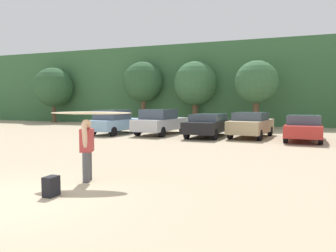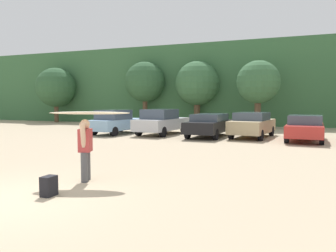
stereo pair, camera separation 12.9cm
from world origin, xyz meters
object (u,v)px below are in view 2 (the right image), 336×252
(parked_car_red, at_px, (305,128))
(surfboard_cream, at_px, (90,113))
(parked_car_sky_blue, at_px, (116,122))
(parked_car_black, at_px, (209,124))
(parked_car_tan, at_px, (252,124))
(parked_car_silver, at_px, (162,122))
(backpack_dropped, at_px, (49,186))
(person_adult, at_px, (85,146))

(parked_car_red, xyz_separation_m, surfboard_cream, (-5.65, -11.88, 1.08))
(parked_car_sky_blue, distance_m, parked_car_black, 6.21)
(parked_car_tan, xyz_separation_m, surfboard_cream, (-2.77, -12.68, 1.02))
(parked_car_silver, xyz_separation_m, surfboard_cream, (3.00, -12.48, 0.97))
(backpack_dropped, bearing_deg, parked_car_silver, 101.85)
(surfboard_cream, relative_size, backpack_dropped, 4.95)
(person_adult, xyz_separation_m, surfboard_cream, (0.12, 0.04, 0.89))
(parked_car_black, relative_size, backpack_dropped, 10.83)
(parked_car_silver, height_order, parked_car_black, parked_car_silver)
(surfboard_cream, bearing_deg, parked_car_tan, -121.59)
(person_adult, bearing_deg, surfboard_cream, 175.50)
(parked_car_sky_blue, height_order, parked_car_silver, parked_car_silver)
(parked_car_sky_blue, height_order, parked_car_red, parked_car_sky_blue)
(parked_car_tan, height_order, surfboard_cream, surfboard_cream)
(parked_car_black, height_order, surfboard_cream, surfboard_cream)
(parked_car_red, bearing_deg, parked_car_black, 89.83)
(surfboard_cream, bearing_deg, parked_car_silver, -95.77)
(person_adult, bearing_deg, backpack_dropped, 71.26)
(surfboard_cream, bearing_deg, parked_car_black, -110.51)
(person_adult, relative_size, surfboard_cream, 0.74)
(parked_car_red, distance_m, person_adult, 13.24)
(parked_car_sky_blue, relative_size, parked_car_tan, 0.97)
(parked_car_sky_blue, distance_m, surfboard_cream, 13.18)
(parked_car_silver, relative_size, backpack_dropped, 10.91)
(parked_car_sky_blue, distance_m, parked_car_tan, 8.75)
(person_adult, bearing_deg, parked_car_tan, -123.99)
(parked_car_red, bearing_deg, parked_car_sky_blue, 94.16)
(parked_car_silver, height_order, person_adult, parked_car_silver)
(person_adult, height_order, backpack_dropped, person_adult)
(backpack_dropped, bearing_deg, surfboard_cream, 87.80)
(parked_car_sky_blue, xyz_separation_m, parked_car_black, (6.19, 0.49, -0.04))
(parked_car_tan, bearing_deg, parked_car_silver, 99.83)
(parked_car_silver, xyz_separation_m, parked_car_tan, (5.76, 0.20, -0.04))
(parked_car_red, xyz_separation_m, person_adult, (-5.77, -11.92, 0.19))
(parked_car_black, relative_size, person_adult, 2.97)
(parked_car_sky_blue, relative_size, parked_car_black, 0.92)
(parked_car_tan, bearing_deg, parked_car_black, 108.34)
(parked_car_sky_blue, bearing_deg, backpack_dropped, -148.37)
(person_adult, bearing_deg, parked_car_silver, -98.25)
(surfboard_cream, distance_m, backpack_dropped, 2.20)
(parked_car_tan, distance_m, parked_car_red, 2.99)
(backpack_dropped, bearing_deg, parked_car_sky_blue, 113.90)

